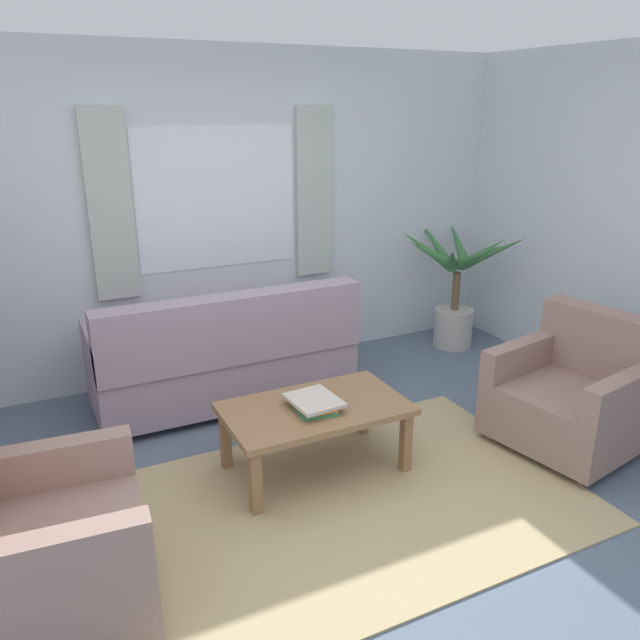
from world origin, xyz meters
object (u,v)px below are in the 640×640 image
object	(u,v)px
couch	(225,358)
book_stack_on_table	(314,403)
coffee_table	(315,414)
armchair_right	(574,394)
potted_plant	(455,289)
armchair_left	(35,546)

from	to	relation	value
couch	book_stack_on_table	size ratio (longest dim) A/B	5.60
coffee_table	armchair_right	bearing A→B (deg)	-15.13
potted_plant	couch	bearing A→B (deg)	-174.60
armchair_left	coffee_table	size ratio (longest dim) A/B	0.82
armchair_left	potted_plant	size ratio (longest dim) A/B	0.74
couch	armchair_left	world-z (taller)	couch
armchair_left	potted_plant	xyz separation A→B (m)	(3.68, 1.86, 0.20)
armchair_left	armchair_right	xyz separation A→B (m)	(3.27, 0.06, 0.00)
couch	armchair_right	size ratio (longest dim) A/B	1.95
armchair_right	couch	bearing A→B (deg)	-140.84
couch	potted_plant	world-z (taller)	potted_plant
armchair_left	armchair_right	size ratio (longest dim) A/B	0.92
couch	potted_plant	xyz separation A→B (m)	(2.28, 0.22, 0.18)
armchair_left	book_stack_on_table	distance (m)	1.65
armchair_right	potted_plant	world-z (taller)	potted_plant
book_stack_on_table	armchair_right	bearing A→B (deg)	-14.04
coffee_table	book_stack_on_table	bearing A→B (deg)	-124.16
couch	armchair_left	size ratio (longest dim) A/B	2.11
coffee_table	book_stack_on_table	xyz separation A→B (m)	(-0.02, -0.03, 0.09)
armchair_left	book_stack_on_table	bearing A→B (deg)	-68.71
armchair_right	coffee_table	world-z (taller)	armchair_right
armchair_left	coffee_table	bearing A→B (deg)	-67.95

